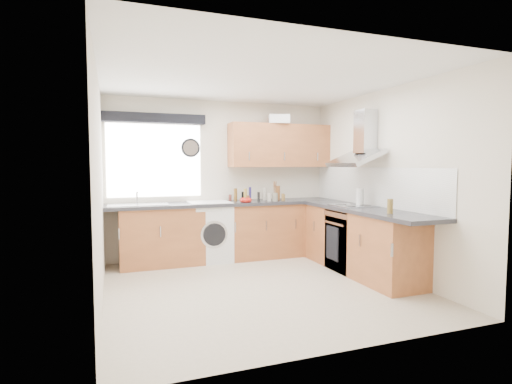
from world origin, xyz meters
name	(u,v)px	position (x,y,z in m)	size (l,w,h in m)	color
ground_plane	(260,287)	(0.00, 0.00, 0.00)	(3.60, 3.60, 0.00)	beige
ceiling	(261,79)	(0.00, 0.00, 2.50)	(3.60, 3.60, 0.02)	white
wall_back	(222,179)	(0.00, 1.80, 1.25)	(3.60, 0.02, 2.50)	silver
wall_front	(342,196)	(0.00, -1.80, 1.25)	(3.60, 0.02, 2.50)	silver
wall_left	(99,188)	(-1.80, 0.00, 1.25)	(0.02, 3.60, 2.50)	silver
wall_right	(385,182)	(1.80, 0.00, 1.25)	(0.02, 3.60, 2.50)	silver
window	(155,161)	(-1.05, 1.79, 1.55)	(1.40, 0.02, 1.10)	silver
window_blind	(155,118)	(-1.05, 1.70, 2.18)	(1.50, 0.18, 0.14)	black
splashback	(371,186)	(1.79, 0.30, 1.18)	(0.01, 3.00, 0.54)	white
base_cab_back	(221,233)	(-0.10, 1.51, 0.43)	(3.00, 0.58, 0.86)	brown
base_cab_corner	(312,227)	(1.50, 1.50, 0.43)	(0.60, 0.60, 0.86)	brown
base_cab_right	(359,242)	(1.51, 0.15, 0.43)	(0.58, 2.10, 0.86)	brown
worktop_back	(227,203)	(0.00, 1.50, 0.89)	(3.60, 0.62, 0.05)	#242429
worktop_right	(366,210)	(1.50, 0.00, 0.89)	(0.62, 2.42, 0.05)	#242429
sink	(138,202)	(-1.33, 1.50, 0.95)	(0.84, 0.46, 0.10)	#B2B5BE
oven	(352,240)	(1.50, 0.30, 0.42)	(0.56, 0.58, 0.85)	black
hob_plate	(353,205)	(1.50, 0.30, 0.92)	(0.52, 0.52, 0.01)	#B2B5BE
extractor_hood	(360,144)	(1.60, 0.30, 1.77)	(0.52, 0.78, 0.66)	#B2B5BE
upper_cabinets	(280,146)	(0.95, 1.62, 1.80)	(1.70, 0.35, 0.70)	brown
washing_machine	(210,231)	(-0.27, 1.52, 0.46)	(0.63, 0.60, 0.92)	silver
wall_clock	(191,148)	(-0.50, 1.78, 1.75)	(0.30, 0.30, 0.04)	black
casserole	(279,119)	(0.89, 1.52, 2.22)	(0.33, 0.24, 0.14)	silver
storage_box	(278,121)	(0.95, 1.72, 2.21)	(0.26, 0.21, 0.12)	#A9381B
utensil_pot	(275,197)	(0.75, 1.35, 0.97)	(0.09, 0.09, 0.13)	slate
kitchen_roll	(360,197)	(1.62, 0.31, 1.03)	(0.11, 0.11, 0.24)	silver
tomato_cluster	(246,200)	(0.25, 1.30, 0.95)	(0.16, 0.16, 0.07)	red
jar_0	(283,197)	(0.90, 1.39, 0.97)	(0.05, 0.05, 0.11)	olive
jar_1	(284,197)	(0.94, 1.43, 0.96)	(0.04, 0.04, 0.10)	olive
jar_2	(250,194)	(0.39, 1.52, 1.02)	(0.04, 0.04, 0.22)	navy
jar_3	(265,194)	(0.66, 1.56, 1.01)	(0.07, 0.07, 0.20)	#A79F8F
jar_4	(269,197)	(0.66, 1.36, 0.97)	(0.06, 0.06, 0.13)	#B4AA9A
jar_5	(259,197)	(0.47, 1.35, 0.99)	(0.04, 0.04, 0.15)	black
jar_6	(245,195)	(0.29, 1.44, 1.01)	(0.06, 0.06, 0.20)	olive
jar_7	(230,198)	(0.09, 1.63, 0.96)	(0.05, 0.05, 0.10)	#58261F
jar_8	(235,195)	(0.16, 1.57, 1.01)	(0.06, 0.06, 0.20)	brown
jar_9	(278,193)	(0.86, 1.49, 1.03)	(0.07, 0.07, 0.23)	brown
jar_10	(243,196)	(0.32, 1.67, 0.98)	(0.04, 0.04, 0.14)	black
jar_11	(247,198)	(0.32, 1.44, 0.96)	(0.07, 0.07, 0.10)	brown
bottle_0	(390,206)	(1.43, -0.58, 1.00)	(0.07, 0.07, 0.17)	olive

